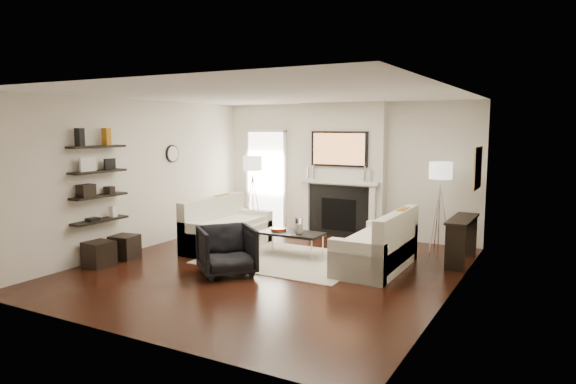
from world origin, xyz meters
The scene contains 71 objects.
room_envelope centered at (0.00, 0.00, 1.35)m, with size 6.00×6.00×6.00m.
chimney_breast centered at (0.00, 2.88, 1.35)m, with size 1.80×0.25×2.70m, color silver.
fireplace_surround centered at (0.00, 2.74, 0.52)m, with size 1.30×0.02×1.04m, color black.
firebox centered at (0.00, 2.73, 0.45)m, with size 0.75×0.02×0.65m, color black.
mantel_pilaster_l centered at (-0.72, 2.71, 0.55)m, with size 0.12×0.08×1.10m, color white.
mantel_pilaster_r centered at (0.72, 2.71, 0.55)m, with size 0.12×0.08×1.10m, color white.
mantel_shelf centered at (0.00, 2.69, 1.12)m, with size 1.70×0.18×0.07m, color white.
tv_body centered at (0.00, 2.71, 1.78)m, with size 1.20×0.06×0.70m, color black.
tv_screen centered at (0.00, 2.68, 1.78)m, with size 1.10×0.01×0.62m, color #BF723F.
candlestick_l_tall centered at (-0.55, 2.70, 1.30)m, with size 0.04×0.04×0.30m, color silver.
candlestick_l_short centered at (-0.68, 2.70, 1.27)m, with size 0.04×0.04×0.24m, color silver.
candlestick_r_tall centered at (0.55, 2.70, 1.30)m, with size 0.04×0.04×0.30m, color silver.
candlestick_r_short centered at (0.68, 2.70, 1.27)m, with size 0.04×0.04×0.24m, color silver.
hallway_panel centered at (-1.85, 2.98, 1.05)m, with size 0.90×0.02×2.10m, color white.
door_trim_l centered at (-2.33, 2.96, 1.05)m, with size 0.06×0.06×2.16m, color white.
door_trim_r centered at (-1.37, 2.96, 1.05)m, with size 0.06×0.06×2.16m, color white.
door_trim_top centered at (-1.85, 2.96, 2.13)m, with size 1.02×0.06×0.06m, color white.
rug centered at (-0.07, 0.62, 0.01)m, with size 2.60×2.00×0.01m, color #BAAE98.
loveseat_left_base centered at (-1.37, 0.80, 0.21)m, with size 0.85×1.80×0.42m, color silver.
loveseat_left_back centered at (-1.70, 0.80, 0.53)m, with size 0.18×1.80×0.80m, color silver.
loveseat_left_arm_n centered at (-1.37, -0.01, 0.30)m, with size 0.85×0.18×0.60m, color silver.
loveseat_left_arm_s centered at (-1.37, 1.61, 0.30)m, with size 0.85×0.18×0.60m, color silver.
loveseat_left_cushion centered at (-1.32, 0.80, 0.47)m, with size 0.63×1.44×0.10m, color silver.
pillow_left_orange centered at (-1.70, 1.10, 0.73)m, with size 0.10×0.42×0.42m, color #AD6A15.
pillow_left_charcoal centered at (-1.70, 0.50, 0.72)m, with size 0.10×0.40×0.40m, color black.
loveseat_right_base centered at (1.45, 0.81, 0.21)m, with size 0.85×1.80×0.42m, color silver.
loveseat_right_back centered at (1.79, 0.81, 0.53)m, with size 0.18×1.80×0.80m, color silver.
loveseat_right_arm_n centered at (1.45, 0.00, 0.30)m, with size 0.85×0.18×0.60m, color silver.
loveseat_right_arm_s centered at (1.45, 1.62, 0.30)m, with size 0.85×0.18×0.60m, color silver.
loveseat_right_cushion centered at (1.40, 0.81, 0.47)m, with size 0.63×1.44×0.10m, color silver.
pillow_right_orange centered at (1.79, 1.11, 0.73)m, with size 0.10×0.42×0.42m, color #AD6A15.
pillow_right_charcoal centered at (1.79, 0.51, 0.72)m, with size 0.10×0.40×0.40m, color black.
coffee_table centered at (-0.08, 0.86, 0.40)m, with size 1.10×0.55×0.04m, color black.
coffee_leg_nw centered at (-0.58, 0.64, 0.19)m, with size 0.02×0.02×0.38m, color silver.
coffee_leg_ne centered at (0.42, 0.64, 0.19)m, with size 0.02×0.02×0.38m, color silver.
coffee_leg_sw centered at (-0.58, 1.08, 0.19)m, with size 0.02×0.02×0.38m, color silver.
coffee_leg_se centered at (0.42, 1.08, 0.19)m, with size 0.02×0.02×0.38m, color silver.
hurricane_glass centered at (0.07, 0.86, 0.56)m, with size 0.14×0.14×0.25m, color white.
hurricane_candle centered at (0.07, 0.86, 0.50)m, with size 0.11×0.11×0.17m, color white.
copper_bowl centered at (-0.33, 0.86, 0.45)m, with size 0.26×0.26×0.04m, color #B13B1D.
armchair centered at (-0.41, -0.57, 0.40)m, with size 0.78×0.73×0.81m, color black.
lamp_left_post centered at (-1.85, 2.41, 0.60)m, with size 0.02×0.02×1.20m, color silver.
lamp_left_shade centered at (-1.85, 2.41, 1.45)m, with size 0.40×0.40×0.30m, color white.
lamp_left_leg_a centered at (-1.74, 2.41, 0.60)m, with size 0.02×0.02×1.25m, color silver.
lamp_left_leg_b centered at (-1.91, 2.50, 0.60)m, with size 0.02×0.02×1.25m, color silver.
lamp_left_leg_c centered at (-1.91, 2.31, 0.60)m, with size 0.02×0.02×1.25m, color silver.
lamp_right_post centered at (2.05, 2.48, 0.60)m, with size 0.02×0.02×1.20m, color silver.
lamp_right_shade centered at (2.05, 2.48, 1.45)m, with size 0.40×0.40×0.30m, color white.
lamp_right_leg_a centered at (2.16, 2.48, 0.60)m, with size 0.02×0.02×1.25m, color silver.
lamp_right_leg_b centered at (2.00, 2.58, 0.60)m, with size 0.02×0.02×1.25m, color silver.
lamp_right_leg_c centered at (1.99, 2.39, 0.60)m, with size 0.02×0.02×1.25m, color silver.
console_top centered at (2.57, 1.81, 0.73)m, with size 0.35×1.20×0.04m, color black.
console_leg_n centered at (2.57, 1.26, 0.35)m, with size 0.30×0.04×0.71m, color black.
console_leg_s centered at (2.57, 2.36, 0.35)m, with size 0.30×0.04×0.71m, color black.
wall_art centered at (2.73, 2.05, 1.55)m, with size 0.03×0.70×0.70m, color tan.
shelf_bottom centered at (-2.62, -1.00, 0.70)m, with size 0.25×1.00×0.04m, color black.
shelf_lower centered at (-2.62, -1.00, 1.10)m, with size 0.25×1.00×0.04m, color black.
shelf_upper centered at (-2.62, -1.00, 1.50)m, with size 0.25×1.00×0.04m, color black.
shelf_top centered at (-2.62, -1.00, 1.90)m, with size 0.25×1.00×0.04m, color black.
decor_magfile_a centered at (-2.62, -1.32, 2.06)m, with size 0.12×0.10×0.28m, color black.
decor_magfile_b centered at (-2.62, -0.79, 2.06)m, with size 0.12×0.10×0.28m, color #AD6A15.
decor_frame_a centered at (-2.62, -1.19, 1.63)m, with size 0.04×0.30×0.22m, color white.
decor_frame_b centered at (-2.62, -0.75, 1.61)m, with size 0.04×0.22×0.18m, color black.
decor_wine_rack centered at (-2.62, -1.25, 1.22)m, with size 0.18×0.25×0.20m, color black.
decor_box_small centered at (-2.62, -0.78, 1.18)m, with size 0.15×0.12×0.12m, color black.
decor_books centered at (-2.62, -1.15, 0.74)m, with size 0.14×0.20×0.05m, color black.
decor_box_tall centered at (-2.62, -0.73, 0.81)m, with size 0.10×0.10×0.18m, color white.
clock_rim centered at (-2.73, 0.90, 1.70)m, with size 0.34×0.34×0.04m, color black.
clock_face centered at (-2.71, 0.90, 1.70)m, with size 0.29×0.29×0.01m, color white.
ottoman_near centered at (-2.47, -0.64, 0.20)m, with size 0.40×0.40×0.40m, color black.
ottoman_far centered at (-2.47, -1.18, 0.20)m, with size 0.40×0.40×0.40m, color black.
Camera 1 is at (4.03, -6.74, 2.21)m, focal length 32.00 mm.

